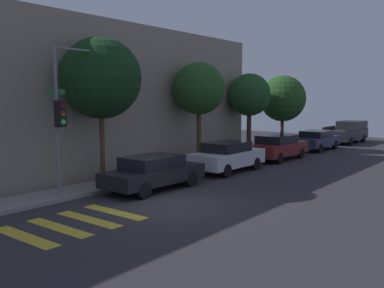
{
  "coord_description": "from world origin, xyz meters",
  "views": [
    {
      "loc": [
        -10.63,
        -9.27,
        3.6
      ],
      "look_at": [
        3.78,
        2.1,
        1.6
      ],
      "focal_mm": 40.0,
      "sensor_mm": 36.0,
      "label": 1
    }
  ],
  "objects_px": {
    "sedan_tail_of_row": "(317,140)",
    "tree_midblock": "(199,89)",
    "tree_near_corner": "(101,78)",
    "sedan_far_end": "(277,147)",
    "tree_behind_truck": "(283,99)",
    "sedan_near_corner": "(153,172)",
    "tree_far_end": "(249,95)",
    "pickup_truck": "(347,132)",
    "sedan_middle": "(228,156)",
    "traffic_light_pole": "(70,99)"
  },
  "relations": [
    {
      "from": "traffic_light_pole",
      "to": "tree_midblock",
      "type": "height_order",
      "value": "traffic_light_pole"
    },
    {
      "from": "sedan_near_corner",
      "to": "tree_near_corner",
      "type": "height_order",
      "value": "tree_near_corner"
    },
    {
      "from": "sedan_middle",
      "to": "tree_behind_truck",
      "type": "relative_size",
      "value": 0.83
    },
    {
      "from": "sedan_middle",
      "to": "tree_midblock",
      "type": "bearing_deg",
      "value": 80.06
    },
    {
      "from": "sedan_tail_of_row",
      "to": "pickup_truck",
      "type": "bearing_deg",
      "value": -0.0
    },
    {
      "from": "sedan_far_end",
      "to": "traffic_light_pole",
      "type": "bearing_deg",
      "value": 174.53
    },
    {
      "from": "sedan_near_corner",
      "to": "tree_far_end",
      "type": "distance_m",
      "value": 11.25
    },
    {
      "from": "sedan_near_corner",
      "to": "tree_midblock",
      "type": "height_order",
      "value": "tree_midblock"
    },
    {
      "from": "sedan_near_corner",
      "to": "sedan_far_end",
      "type": "height_order",
      "value": "sedan_far_end"
    },
    {
      "from": "traffic_light_pole",
      "to": "tree_behind_truck",
      "type": "bearing_deg",
      "value": 2.45
    },
    {
      "from": "sedan_tail_of_row",
      "to": "tree_behind_truck",
      "type": "relative_size",
      "value": 0.86
    },
    {
      "from": "sedan_tail_of_row",
      "to": "tree_far_end",
      "type": "height_order",
      "value": "tree_far_end"
    },
    {
      "from": "pickup_truck",
      "to": "tree_near_corner",
      "type": "height_order",
      "value": "tree_near_corner"
    },
    {
      "from": "sedan_tail_of_row",
      "to": "tree_behind_truck",
      "type": "height_order",
      "value": "tree_behind_truck"
    },
    {
      "from": "pickup_truck",
      "to": "tree_behind_truck",
      "type": "bearing_deg",
      "value": 164.57
    },
    {
      "from": "tree_near_corner",
      "to": "tree_midblock",
      "type": "xyz_separation_m",
      "value": [
        6.41,
        0.0,
        -0.31
      ]
    },
    {
      "from": "sedan_near_corner",
      "to": "sedan_middle",
      "type": "height_order",
      "value": "sedan_middle"
    },
    {
      "from": "sedan_near_corner",
      "to": "sedan_tail_of_row",
      "type": "distance_m",
      "value": 16.26
    },
    {
      "from": "sedan_middle",
      "to": "tree_behind_truck",
      "type": "distance_m",
      "value": 10.46
    },
    {
      "from": "sedan_middle",
      "to": "pickup_truck",
      "type": "relative_size",
      "value": 0.82
    },
    {
      "from": "sedan_near_corner",
      "to": "pickup_truck",
      "type": "distance_m",
      "value": 22.5
    },
    {
      "from": "sedan_near_corner",
      "to": "tree_far_end",
      "type": "relative_size",
      "value": 0.86
    },
    {
      "from": "tree_far_end",
      "to": "tree_midblock",
      "type": "bearing_deg",
      "value": 180.0
    },
    {
      "from": "sedan_middle",
      "to": "sedan_far_end",
      "type": "relative_size",
      "value": 0.95
    },
    {
      "from": "traffic_light_pole",
      "to": "sedan_middle",
      "type": "bearing_deg",
      "value": -8.96
    },
    {
      "from": "sedan_near_corner",
      "to": "tree_behind_truck",
      "type": "relative_size",
      "value": 0.85
    },
    {
      "from": "tree_far_end",
      "to": "sedan_tail_of_row",
      "type": "bearing_deg",
      "value": -19.93
    },
    {
      "from": "sedan_far_end",
      "to": "tree_near_corner",
      "type": "relative_size",
      "value": 0.75
    },
    {
      "from": "pickup_truck",
      "to": "tree_near_corner",
      "type": "distance_m",
      "value": 23.67
    },
    {
      "from": "sedan_near_corner",
      "to": "traffic_light_pole",
      "type": "bearing_deg",
      "value": 155.79
    },
    {
      "from": "tree_behind_truck",
      "to": "sedan_far_end",
      "type": "bearing_deg",
      "value": -156.44
    },
    {
      "from": "sedan_tail_of_row",
      "to": "tree_midblock",
      "type": "height_order",
      "value": "tree_midblock"
    },
    {
      "from": "tree_midblock",
      "to": "tree_near_corner",
      "type": "bearing_deg",
      "value": -180.0
    },
    {
      "from": "tree_far_end",
      "to": "tree_behind_truck",
      "type": "bearing_deg",
      "value": 0.0
    },
    {
      "from": "sedan_far_end",
      "to": "tree_near_corner",
      "type": "bearing_deg",
      "value": 169.73
    },
    {
      "from": "sedan_far_end",
      "to": "tree_near_corner",
      "type": "height_order",
      "value": "tree_near_corner"
    },
    {
      "from": "sedan_far_end",
      "to": "tree_behind_truck",
      "type": "bearing_deg",
      "value": 23.56
    },
    {
      "from": "pickup_truck",
      "to": "tree_near_corner",
      "type": "relative_size",
      "value": 0.87
    },
    {
      "from": "tree_near_corner",
      "to": "sedan_near_corner",
      "type": "bearing_deg",
      "value": -68.06
    },
    {
      "from": "sedan_tail_of_row",
      "to": "pickup_truck",
      "type": "distance_m",
      "value": 6.24
    },
    {
      "from": "sedan_middle",
      "to": "tree_behind_truck",
      "type": "height_order",
      "value": "tree_behind_truck"
    },
    {
      "from": "traffic_light_pole",
      "to": "tree_midblock",
      "type": "relative_size",
      "value": 1.0
    },
    {
      "from": "sedan_middle",
      "to": "tree_near_corner",
      "type": "relative_size",
      "value": 0.71
    },
    {
      "from": "sedan_far_end",
      "to": "tree_near_corner",
      "type": "xyz_separation_m",
      "value": [
        -11.26,
        2.04,
        3.59
      ]
    },
    {
      "from": "sedan_tail_of_row",
      "to": "tree_midblock",
      "type": "xyz_separation_m",
      "value": [
        -10.67,
        2.04,
        3.32
      ]
    },
    {
      "from": "tree_behind_truck",
      "to": "tree_midblock",
      "type": "bearing_deg",
      "value": -180.0
    },
    {
      "from": "sedan_far_end",
      "to": "tree_near_corner",
      "type": "distance_m",
      "value": 11.99
    },
    {
      "from": "tree_far_end",
      "to": "pickup_truck",
      "type": "bearing_deg",
      "value": -9.75
    },
    {
      "from": "sedan_far_end",
      "to": "tree_behind_truck",
      "type": "height_order",
      "value": "tree_behind_truck"
    },
    {
      "from": "tree_far_end",
      "to": "tree_behind_truck",
      "type": "height_order",
      "value": "tree_behind_truck"
    }
  ]
}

